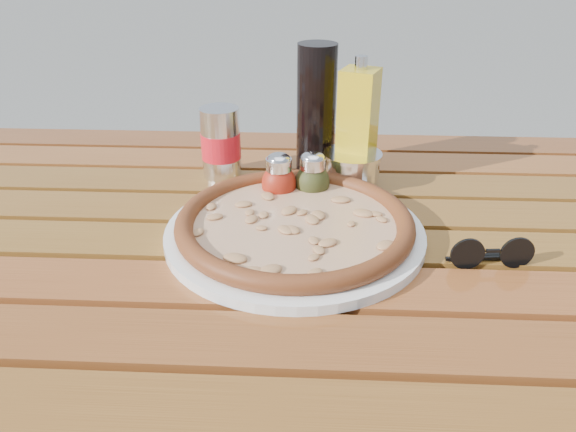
{
  "coord_description": "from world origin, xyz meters",
  "views": [
    {
      "loc": [
        0.03,
        -0.67,
        1.14
      ],
      "look_at": [
        0.0,
        0.02,
        0.78
      ],
      "focal_mm": 35.0,
      "sensor_mm": 36.0,
      "label": 1
    }
  ],
  "objects_px": {
    "plate": "(295,233)",
    "parmesan_tin": "(352,169)",
    "soda_can": "(221,143)",
    "oregano_shaker": "(312,178)",
    "pizza": "(295,223)",
    "dark_bottle": "(316,110)",
    "table": "(287,287)",
    "sunglasses": "(491,254)",
    "olive_oil_cruet": "(357,127)",
    "pepper_shaker": "(279,179)"
  },
  "relations": [
    {
      "from": "pepper_shaker",
      "to": "parmesan_tin",
      "type": "xyz_separation_m",
      "value": [
        0.12,
        0.06,
        -0.01
      ]
    },
    {
      "from": "table",
      "to": "plate",
      "type": "distance_m",
      "value": 0.08
    },
    {
      "from": "plate",
      "to": "sunglasses",
      "type": "height_order",
      "value": "sunglasses"
    },
    {
      "from": "pepper_shaker",
      "to": "oregano_shaker",
      "type": "relative_size",
      "value": 1.0
    },
    {
      "from": "pizza",
      "to": "parmesan_tin",
      "type": "height_order",
      "value": "parmesan_tin"
    },
    {
      "from": "table",
      "to": "dark_bottle",
      "type": "xyz_separation_m",
      "value": [
        0.04,
        0.25,
        0.19
      ]
    },
    {
      "from": "soda_can",
      "to": "olive_oil_cruet",
      "type": "relative_size",
      "value": 0.57
    },
    {
      "from": "table",
      "to": "plate",
      "type": "bearing_deg",
      "value": 56.05
    },
    {
      "from": "plate",
      "to": "pizza",
      "type": "xyz_separation_m",
      "value": [
        0.0,
        0.0,
        0.02
      ]
    },
    {
      "from": "plate",
      "to": "soda_can",
      "type": "height_order",
      "value": "soda_can"
    },
    {
      "from": "table",
      "to": "soda_can",
      "type": "distance_m",
      "value": 0.29
    },
    {
      "from": "pepper_shaker",
      "to": "parmesan_tin",
      "type": "height_order",
      "value": "pepper_shaker"
    },
    {
      "from": "pizza",
      "to": "oregano_shaker",
      "type": "height_order",
      "value": "oregano_shaker"
    },
    {
      "from": "pepper_shaker",
      "to": "parmesan_tin",
      "type": "distance_m",
      "value": 0.13
    },
    {
      "from": "table",
      "to": "olive_oil_cruet",
      "type": "distance_m",
      "value": 0.29
    },
    {
      "from": "table",
      "to": "sunglasses",
      "type": "relative_size",
      "value": 12.72
    },
    {
      "from": "plate",
      "to": "sunglasses",
      "type": "distance_m",
      "value": 0.26
    },
    {
      "from": "sunglasses",
      "to": "table",
      "type": "bearing_deg",
      "value": 165.18
    },
    {
      "from": "pepper_shaker",
      "to": "dark_bottle",
      "type": "bearing_deg",
      "value": 66.21
    },
    {
      "from": "pizza",
      "to": "olive_oil_cruet",
      "type": "relative_size",
      "value": 1.63
    },
    {
      "from": "soda_can",
      "to": "oregano_shaker",
      "type": "bearing_deg",
      "value": -29.87
    },
    {
      "from": "sunglasses",
      "to": "dark_bottle",
      "type": "bearing_deg",
      "value": 122.14
    },
    {
      "from": "dark_bottle",
      "to": "soda_can",
      "type": "bearing_deg",
      "value": -170.26
    },
    {
      "from": "parmesan_tin",
      "to": "sunglasses",
      "type": "bearing_deg",
      "value": -54.59
    },
    {
      "from": "oregano_shaker",
      "to": "parmesan_tin",
      "type": "distance_m",
      "value": 0.09
    },
    {
      "from": "oregano_shaker",
      "to": "soda_can",
      "type": "height_order",
      "value": "soda_can"
    },
    {
      "from": "pizza",
      "to": "sunglasses",
      "type": "height_order",
      "value": "sunglasses"
    },
    {
      "from": "plate",
      "to": "oregano_shaker",
      "type": "xyz_separation_m",
      "value": [
        0.02,
        0.12,
        0.03
      ]
    },
    {
      "from": "pepper_shaker",
      "to": "oregano_shaker",
      "type": "height_order",
      "value": "same"
    },
    {
      "from": "dark_bottle",
      "to": "parmesan_tin",
      "type": "xyz_separation_m",
      "value": [
        0.06,
        -0.06,
        -0.08
      ]
    },
    {
      "from": "pizza",
      "to": "soda_can",
      "type": "height_order",
      "value": "soda_can"
    },
    {
      "from": "oregano_shaker",
      "to": "parmesan_tin",
      "type": "relative_size",
      "value": 0.77
    },
    {
      "from": "table",
      "to": "soda_can",
      "type": "bearing_deg",
      "value": 118.99
    },
    {
      "from": "oregano_shaker",
      "to": "olive_oil_cruet",
      "type": "relative_size",
      "value": 0.39
    },
    {
      "from": "pizza",
      "to": "dark_bottle",
      "type": "xyz_separation_m",
      "value": [
        0.03,
        0.24,
        0.09
      ]
    },
    {
      "from": "soda_can",
      "to": "parmesan_tin",
      "type": "height_order",
      "value": "soda_can"
    },
    {
      "from": "plate",
      "to": "parmesan_tin",
      "type": "bearing_deg",
      "value": 63.66
    },
    {
      "from": "plate",
      "to": "olive_oil_cruet",
      "type": "relative_size",
      "value": 1.71
    },
    {
      "from": "olive_oil_cruet",
      "to": "sunglasses",
      "type": "height_order",
      "value": "olive_oil_cruet"
    },
    {
      "from": "table",
      "to": "olive_oil_cruet",
      "type": "bearing_deg",
      "value": 63.75
    },
    {
      "from": "oregano_shaker",
      "to": "sunglasses",
      "type": "height_order",
      "value": "oregano_shaker"
    },
    {
      "from": "plate",
      "to": "dark_bottle",
      "type": "height_order",
      "value": "dark_bottle"
    },
    {
      "from": "oregano_shaker",
      "to": "plate",
      "type": "bearing_deg",
      "value": -100.71
    },
    {
      "from": "table",
      "to": "pepper_shaker",
      "type": "bearing_deg",
      "value": 98.78
    },
    {
      "from": "plate",
      "to": "soda_can",
      "type": "bearing_deg",
      "value": 122.51
    },
    {
      "from": "sunglasses",
      "to": "plate",
      "type": "bearing_deg",
      "value": 161.74
    },
    {
      "from": "pizza",
      "to": "olive_oil_cruet",
      "type": "xyz_separation_m",
      "value": [
        0.09,
        0.2,
        0.07
      ]
    },
    {
      "from": "parmesan_tin",
      "to": "table",
      "type": "bearing_deg",
      "value": -116.95
    },
    {
      "from": "soda_can",
      "to": "parmesan_tin",
      "type": "xyz_separation_m",
      "value": [
        0.22,
        -0.03,
        -0.03
      ]
    },
    {
      "from": "plate",
      "to": "pizza",
      "type": "distance_m",
      "value": 0.02
    }
  ]
}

